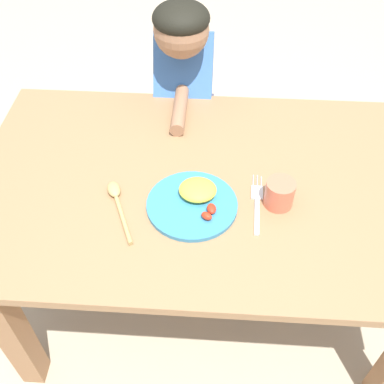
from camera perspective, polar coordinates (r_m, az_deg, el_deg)
ground_plane at (r=1.85m, az=1.81°, el=-13.63°), size 8.00×8.00×0.00m
dining_table at (r=1.39m, az=2.34°, el=-2.19°), size 1.37×0.82×0.68m
plate at (r=1.23m, az=0.16°, el=-1.05°), size 0.24×0.24×0.05m
fork at (r=1.25m, az=7.98°, el=-1.31°), size 0.03×0.22×0.01m
spoon at (r=1.25m, az=-9.40°, el=-0.92°), size 0.11×0.21×0.02m
drinking_cup at (r=1.23m, az=10.71°, el=-0.17°), size 0.08×0.08×0.08m
person at (r=1.77m, az=-0.96°, el=9.77°), size 0.21×0.44×1.01m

